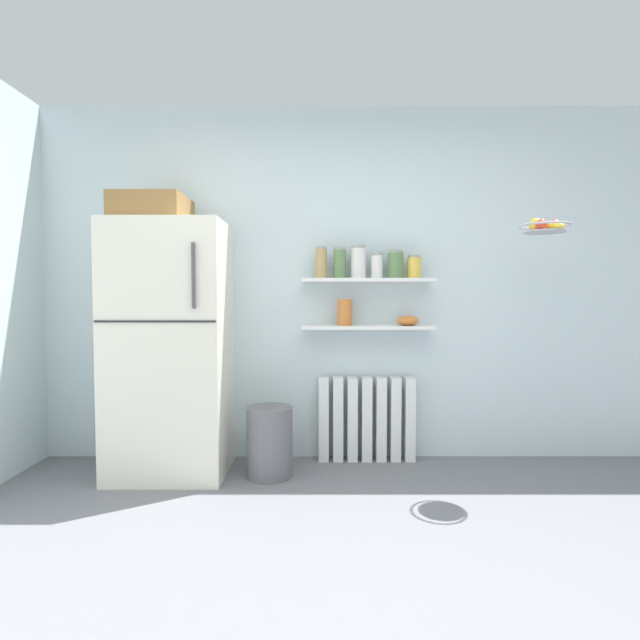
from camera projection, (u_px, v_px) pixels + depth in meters
ground_plane at (354, 563)px, 2.25m from camera, size 7.04×7.04×0.00m
back_wall at (341, 284)px, 3.73m from camera, size 7.04×0.10×2.60m
refrigerator at (172, 343)px, 3.38m from camera, size 0.76×0.68×1.88m
radiator at (367, 419)px, 3.65m from camera, size 0.70×0.12×0.61m
wall_shelf_lower at (368, 327)px, 3.59m from camera, size 0.94×0.22×0.02m
wall_shelf_upper at (368, 280)px, 3.57m from camera, size 0.94×0.22×0.02m
storage_jar_0 at (322, 263)px, 3.57m from camera, size 0.08×0.08×0.23m
storage_jar_1 at (341, 263)px, 3.57m from camera, size 0.09×0.09×0.22m
storage_jar_2 at (359, 262)px, 3.57m from camera, size 0.11×0.11×0.23m
storage_jar_3 at (378, 266)px, 3.57m from camera, size 0.09×0.09×0.18m
storage_jar_4 at (396, 264)px, 3.57m from camera, size 0.11×0.11×0.20m
storage_jar_5 at (415, 267)px, 3.57m from camera, size 0.10×0.10×0.17m
vase at (346, 312)px, 3.58m from camera, size 0.11×0.11×0.19m
shelf_bowl at (409, 321)px, 3.59m from camera, size 0.16×0.16×0.07m
trash_bin at (271, 442)px, 3.32m from camera, size 0.31×0.31×0.47m
hanging_fruit_basket at (546, 226)px, 3.16m from camera, size 0.31×0.31×0.10m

